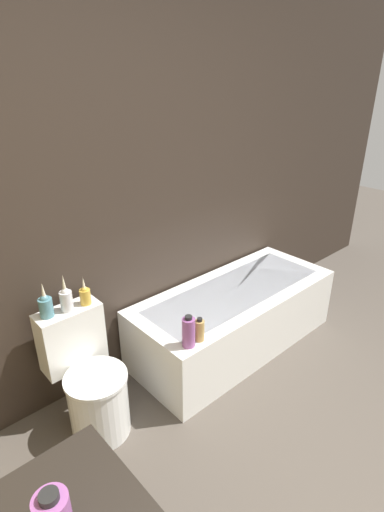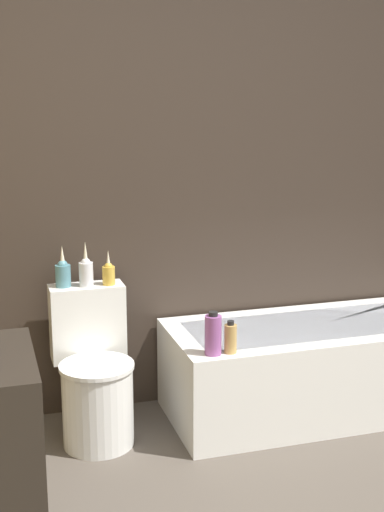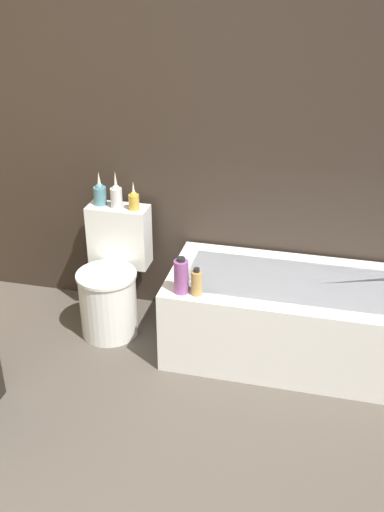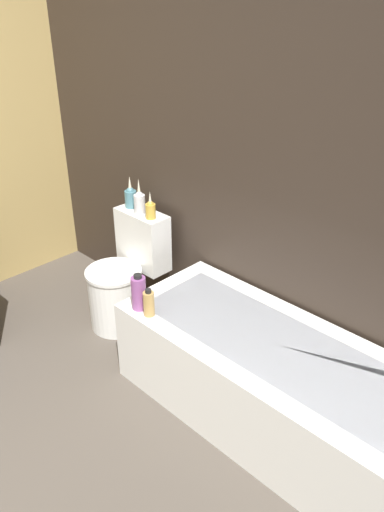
% 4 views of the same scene
% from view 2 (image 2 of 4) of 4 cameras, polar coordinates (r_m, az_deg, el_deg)
% --- Properties ---
extents(wall_back_tiled, '(6.40, 0.06, 2.60)m').
position_cam_2_polar(wall_back_tiled, '(3.80, -1.06, 7.17)').
color(wall_back_tiled, '#332821').
rests_on(wall_back_tiled, ground_plane).
extents(bathtub, '(1.65, 0.68, 0.49)m').
position_cam_2_polar(bathtub, '(3.94, 10.29, -8.64)').
color(bathtub, white).
rests_on(bathtub, ground).
extents(toilet, '(0.37, 0.52, 0.74)m').
position_cam_2_polar(toilet, '(3.59, -7.82, -9.54)').
color(toilet, white).
rests_on(toilet, ground).
extents(vase_gold, '(0.08, 0.08, 0.21)m').
position_cam_2_polar(vase_gold, '(3.59, -10.29, -1.31)').
color(vase_gold, teal).
rests_on(vase_gold, toilet).
extents(vase_silver, '(0.07, 0.07, 0.23)m').
position_cam_2_polar(vase_silver, '(3.58, -8.48, -1.18)').
color(vase_silver, silver).
rests_on(vase_silver, toilet).
extents(vase_bronze, '(0.06, 0.06, 0.18)m').
position_cam_2_polar(vase_bronze, '(3.60, -6.69, -1.34)').
color(vase_bronze, gold).
rests_on(vase_bronze, toilet).
extents(shampoo_bottle_tall, '(0.08, 0.08, 0.21)m').
position_cam_2_polar(shampoo_bottle_tall, '(3.34, 1.70, -6.30)').
color(shampoo_bottle_tall, '#8C4C8C').
rests_on(shampoo_bottle_tall, bathtub).
extents(shampoo_bottle_short, '(0.06, 0.06, 0.16)m').
position_cam_2_polar(shampoo_bottle_short, '(3.37, 3.10, -6.58)').
color(shampoo_bottle_short, tan).
rests_on(shampoo_bottle_short, bathtub).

